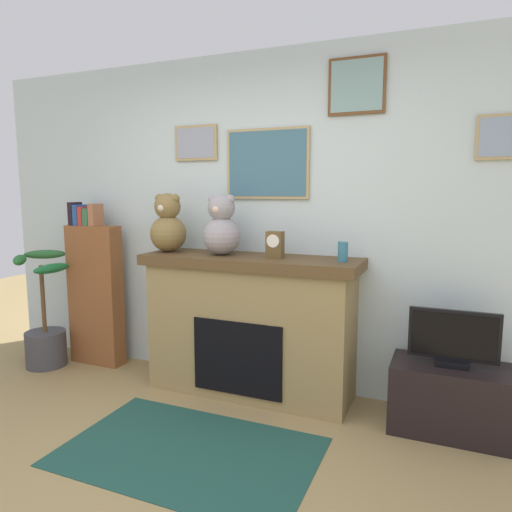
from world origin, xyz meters
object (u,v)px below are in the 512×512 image
at_px(teddy_bear_brown, 222,228).
at_px(candle_jar, 343,252).
at_px(teddy_bear_cream, 168,226).
at_px(tv_stand, 450,399).
at_px(television, 453,340).
at_px(potted_plant, 45,332).
at_px(fireplace, 250,324).
at_px(mantel_clock, 275,245).
at_px(bookshelf, 95,291).

bearing_deg(teddy_bear_brown, candle_jar, 0.04).
bearing_deg(candle_jar, teddy_bear_cream, -179.98).
height_order(tv_stand, teddy_bear_cream, teddy_bear_cream).
relative_size(teddy_bear_cream, teddy_bear_brown, 1.01).
bearing_deg(television, potted_plant, -177.60).
bearing_deg(television, candle_jar, 176.66).
distance_m(fireplace, potted_plant, 1.92).
height_order(mantel_clock, teddy_bear_brown, teddy_bear_brown).
xyz_separation_m(potted_plant, mantel_clock, (2.10, 0.18, 0.85)).
distance_m(potted_plant, teddy_bear_cream, 1.55).
height_order(fireplace, teddy_bear_cream, teddy_bear_cream).
relative_size(fireplace, teddy_bear_brown, 3.60).
bearing_deg(mantel_clock, television, -1.93).
bearing_deg(teddy_bear_brown, television, -1.45).
bearing_deg(tv_stand, teddy_bear_brown, 178.60).
bearing_deg(candle_jar, bookshelf, 178.48).
bearing_deg(tv_stand, television, -90.00).
relative_size(potted_plant, tv_stand, 1.40).
xyz_separation_m(potted_plant, teddy_bear_cream, (1.20, 0.18, 0.96)).
bearing_deg(mantel_clock, teddy_bear_cream, 179.96).
bearing_deg(bookshelf, tv_stand, -1.94).
bearing_deg(candle_jar, potted_plant, -176.01).
bearing_deg(potted_plant, teddy_bear_brown, 6.16).
bearing_deg(television, teddy_bear_cream, 178.88).
relative_size(bookshelf, television, 2.68).
xyz_separation_m(fireplace, mantel_clock, (0.21, -0.02, 0.62)).
bearing_deg(fireplace, television, -2.41).
xyz_separation_m(fireplace, tv_stand, (1.42, -0.06, -0.31)).
xyz_separation_m(television, mantel_clock, (-1.22, 0.04, 0.54)).
xyz_separation_m(tv_stand, television, (0.00, -0.00, 0.39)).
bearing_deg(teddy_bear_cream, potted_plant, -171.42).
bearing_deg(potted_plant, mantel_clock, 4.89).
bearing_deg(television, bookshelf, 178.03).
bearing_deg(fireplace, teddy_bear_cream, -178.51).
distance_m(television, teddy_bear_cream, 2.22).
distance_m(fireplace, bookshelf, 1.53).
xyz_separation_m(tv_stand, candle_jar, (-0.72, 0.04, 0.91)).
height_order(potted_plant, candle_jar, candle_jar).
relative_size(potted_plant, teddy_bear_cream, 2.20).
xyz_separation_m(potted_plant, television, (3.32, 0.14, 0.31)).
xyz_separation_m(bookshelf, candle_jar, (2.23, -0.06, 0.47)).
xyz_separation_m(mantel_clock, teddy_bear_brown, (-0.43, 0.00, 0.11)).
bearing_deg(teddy_bear_brown, potted_plant, -173.84).
relative_size(potted_plant, mantel_clock, 5.29).
relative_size(television, teddy_bear_cream, 1.16).
distance_m(bookshelf, teddy_bear_cream, 1.03).
distance_m(television, teddy_bear_brown, 1.77).
bearing_deg(teddy_bear_cream, teddy_bear_brown, 0.00).
distance_m(mantel_clock, teddy_bear_cream, 0.91).
xyz_separation_m(bookshelf, teddy_bear_brown, (1.30, -0.06, 0.61)).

